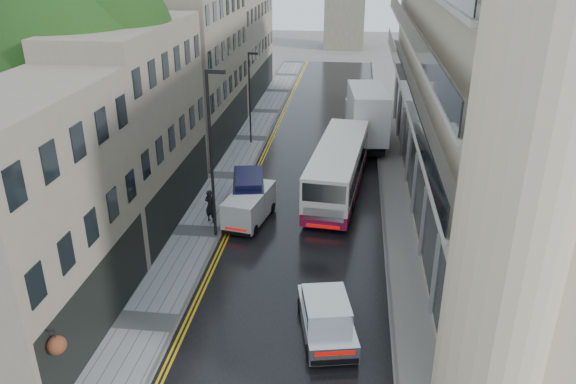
% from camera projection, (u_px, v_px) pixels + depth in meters
% --- Properties ---
extents(road, '(9.00, 85.00, 0.02)m').
position_uv_depth(road, '(313.00, 181.00, 38.42)').
color(road, black).
rests_on(road, ground).
extents(left_sidewalk, '(2.70, 85.00, 0.12)m').
position_uv_depth(left_sidewalk, '(230.00, 176.00, 39.04)').
color(left_sidewalk, gray).
rests_on(left_sidewalk, ground).
extents(right_sidewalk, '(1.80, 85.00, 0.12)m').
position_uv_depth(right_sidewalk, '(393.00, 184.00, 37.82)').
color(right_sidewalk, slate).
rests_on(right_sidewalk, ground).
extents(old_shop_row, '(4.50, 56.00, 12.00)m').
position_uv_depth(old_shop_row, '(183.00, 82.00, 39.29)').
color(old_shop_row, gray).
rests_on(old_shop_row, ground).
extents(modern_block, '(8.00, 40.00, 14.00)m').
position_uv_depth(modern_block, '(487.00, 89.00, 33.11)').
color(modern_block, '#BBA88B').
rests_on(modern_block, ground).
extents(tree_near, '(10.56, 10.56, 13.89)m').
position_uv_depth(tree_near, '(73.00, 105.00, 30.16)').
color(tree_near, black).
rests_on(tree_near, ground).
extents(tree_far, '(9.24, 9.24, 12.46)m').
position_uv_depth(tree_far, '(159.00, 69.00, 42.22)').
color(tree_far, black).
rests_on(tree_far, ground).
extents(cream_bus, '(3.84, 12.01, 3.22)m').
position_uv_depth(cream_bus, '(310.00, 187.00, 33.28)').
color(cream_bus, white).
rests_on(cream_bus, road).
extents(white_lorry, '(3.58, 9.20, 4.71)m').
position_uv_depth(white_lorry, '(352.00, 123.00, 42.70)').
color(white_lorry, white).
rests_on(white_lorry, road).
extents(silver_hatchback, '(2.79, 4.73, 1.66)m').
position_uv_depth(silver_hatchback, '(309.00, 342.00, 21.54)').
color(silver_hatchback, '#AFB0B4').
rests_on(silver_hatchback, road).
extents(white_van, '(2.57, 4.53, 1.93)m').
position_uv_depth(white_van, '(226.00, 216.00, 31.29)').
color(white_van, silver).
rests_on(white_van, road).
extents(navy_van, '(2.62, 4.77, 2.30)m').
position_uv_depth(navy_van, '(235.00, 201.00, 32.58)').
color(navy_van, black).
rests_on(navy_van, road).
extents(pedestrian, '(0.85, 0.72, 1.98)m').
position_uv_depth(pedestrian, '(210.00, 206.00, 32.16)').
color(pedestrian, black).
rests_on(pedestrian, left_sidewalk).
extents(lamp_post_near, '(1.03, 0.28, 9.10)m').
position_uv_depth(lamp_post_near, '(211.00, 158.00, 29.21)').
color(lamp_post_near, black).
rests_on(lamp_post_near, left_sidewalk).
extents(lamp_post_far, '(0.82, 0.29, 7.17)m').
position_uv_depth(lamp_post_far, '(250.00, 99.00, 44.11)').
color(lamp_post_far, black).
rests_on(lamp_post_far, left_sidewalk).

